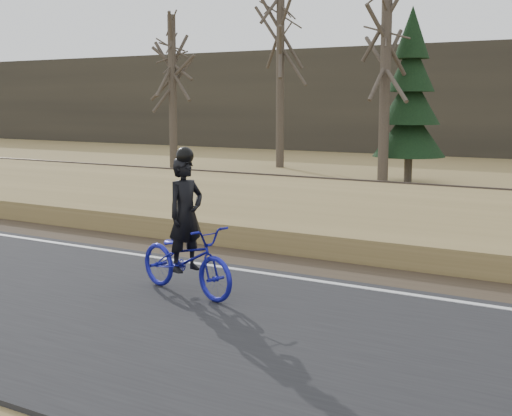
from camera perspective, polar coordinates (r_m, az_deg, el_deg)
The scene contains 12 objects.
ground at distance 11.77m, azimuth 0.16°, elevation -5.74°, with size 120.00×120.00×0.00m, color #99824E.
road at distance 9.80m, azimuth -7.59°, elevation -8.58°, with size 120.00×6.00×0.06m, color black.
edge_line at distance 11.92m, azimuth 0.67°, elevation -5.24°, with size 120.00×0.12×0.01m, color silver.
shoulder at distance 12.78m, azimuth 2.98°, elevation -4.52°, with size 120.00×1.60×0.04m, color #473A2B.
embankment at distance 15.39m, azimuth 8.36°, elevation -1.61°, with size 120.00×5.00×0.44m, color #99824E.
ballast at distance 18.90m, azimuth 12.94°, elevation 0.15°, with size 120.00×3.00×0.45m, color slate.
railroad at distance 18.85m, azimuth 12.97°, elevation 1.07°, with size 120.00×2.40×0.29m.
cyclist at distance 10.61m, azimuth -5.61°, elevation -3.23°, with size 2.09×1.12×2.19m.
bare_tree_far_left at distance 31.42m, azimuth -6.69°, elevation 9.15°, with size 0.36×0.36×6.57m, color brown.
bare_tree_left at distance 31.84m, azimuth 1.96°, elevation 11.33°, with size 0.36×0.36×8.95m, color brown.
bare_tree_near_left at distance 24.98m, azimuth 10.28°, elevation 9.82°, with size 0.36×0.36×7.06m, color brown.
conifer at distance 26.26m, azimuth 12.24°, elevation 8.43°, with size 2.60×2.60×6.24m.
Camera 1 is at (5.96, -9.73, 2.89)m, focal length 50.00 mm.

